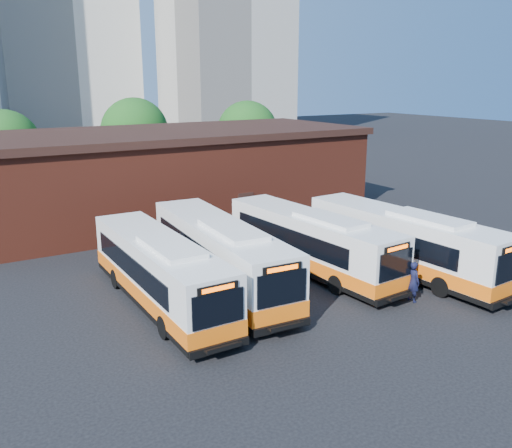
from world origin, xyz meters
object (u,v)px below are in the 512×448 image
bus_west (160,274)px  bus_midwest (220,257)px  transit_worker (413,282)px  bus_mideast (311,244)px  bus_east (403,244)px

bus_west → bus_midwest: (3.33, 0.52, 0.08)m
transit_worker → bus_midwest: bearing=49.5°
bus_midwest → bus_mideast: (5.26, -0.35, -0.07)m
bus_west → bus_midwest: size_ratio=0.94×
bus_east → bus_mideast: bearing=142.9°
bus_west → bus_mideast: bearing=1.0°
bus_midwest → bus_east: bus_midwest is taller
bus_west → transit_worker: bus_west is taller
bus_mideast → transit_worker: bearing=-78.9°
bus_midwest → transit_worker: 9.22m
bus_east → transit_worker: (-2.50, -3.10, -0.58)m
bus_mideast → bus_east: bus_east is taller
bus_midwest → transit_worker: size_ratio=6.66×
bus_mideast → transit_worker: 6.03m
bus_midwest → transit_worker: bus_midwest is taller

